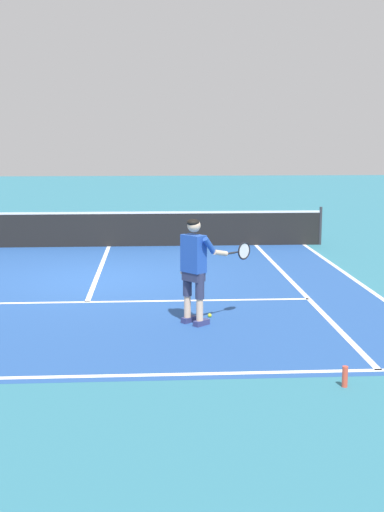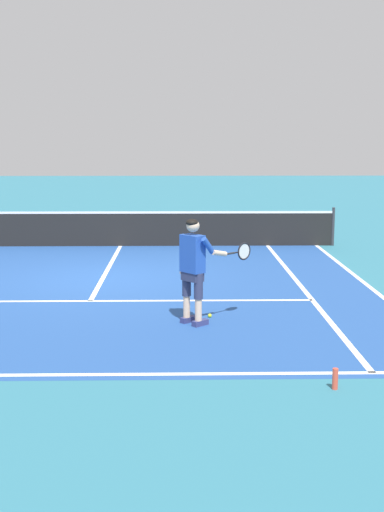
{
  "view_description": "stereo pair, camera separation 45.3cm",
  "coord_description": "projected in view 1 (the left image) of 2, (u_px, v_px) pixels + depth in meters",
  "views": [
    {
      "loc": [
        1.2,
        -14.03,
        2.96
      ],
      "look_at": [
        1.86,
        -3.23,
        1.05
      ],
      "focal_mm": 46.87,
      "sensor_mm": 36.0,
      "label": 1
    },
    {
      "loc": [
        1.65,
        -14.05,
        2.96
      ],
      "look_at": [
        1.86,
        -3.23,
        1.05
      ],
      "focal_mm": 46.87,
      "sensor_mm": 36.0,
      "label": 2
    }
  ],
  "objects": [
    {
      "name": "line_singles_right",
      "position": [
        295.0,
        284.0,
        13.7
      ],
      "size": [
        0.1,
        10.31,
        0.01
      ],
      "primitive_type": "cube",
      "color": "white",
      "rests_on": "ground"
    },
    {
      "name": "line_service",
      "position": [
        87.0,
        302.0,
        12.23
      ],
      "size": [
        8.23,
        0.1,
        0.01
      ],
      "primitive_type": "cube",
      "color": "white",
      "rests_on": "ground"
    },
    {
      "name": "court_inner_surface",
      "position": [
        93.0,
        287.0,
        13.46
      ],
      "size": [
        10.98,
        10.71,
        0.0
      ],
      "primitive_type": "cube",
      "color": "#234C93",
      "rests_on": "ground"
    },
    {
      "name": "tennis_ball_near_feet",
      "position": [
        210.0,
        315.0,
        11.2
      ],
      "size": [
        0.07,
        0.07,
        0.07
      ],
      "primitive_type": "sphere",
      "color": "#CCE02D",
      "rests_on": "ground"
    },
    {
      "name": "tennis_net",
      "position": [
        108.0,
        229.0,
        18.44
      ],
      "size": [
        11.96,
        0.08,
        1.07
      ],
      "color": "#333338",
      "rests_on": "ground"
    },
    {
      "name": "line_doubles_right",
      "position": [
        360.0,
        284.0,
        13.79
      ],
      "size": [
        0.1,
        10.31,
        0.01
      ],
      "primitive_type": "cube",
      "color": "white",
      "rests_on": "ground"
    },
    {
      "name": "tennis_player",
      "position": [
        195.0,
        264.0,
        10.63
      ],
      "size": [
        1.18,
        0.69,
        1.71
      ],
      "color": "navy",
      "rests_on": "ground"
    },
    {
      "name": "line_centre_service",
      "position": [
        100.0,
        269.0,
        15.38
      ],
      "size": [
        0.1,
        6.4,
        0.01
      ],
      "primitive_type": "cube",
      "color": "white",
      "rests_on": "ground"
    },
    {
      "name": "line_baseline",
      "position": [
        58.0,
        377.0,
        8.39
      ],
      "size": [
        10.98,
        0.1,
        0.01
      ],
      "primitive_type": "cube",
      "color": "white",
      "rests_on": "ground"
    },
    {
      "name": "water_bottle",
      "position": [
        345.0,
        377.0,
        8.04
      ],
      "size": [
        0.07,
        0.07,
        0.26
      ],
      "primitive_type": "cylinder",
      "color": "#E04C38",
      "rests_on": "ground"
    },
    {
      "name": "ground_plane",
      "position": [
        96.0,
        279.0,
        14.24
      ],
      "size": [
        80.0,
        80.0,
        0.0
      ],
      "primitive_type": "plane",
      "color": "teal"
    }
  ]
}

